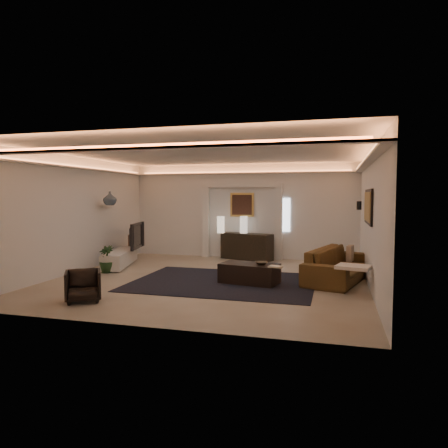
% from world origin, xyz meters
% --- Properties ---
extents(floor, '(7.00, 7.00, 0.00)m').
position_xyz_m(floor, '(0.00, 0.00, 0.00)').
color(floor, '#A79D89').
rests_on(floor, ground).
extents(ceiling, '(7.00, 7.00, 0.00)m').
position_xyz_m(ceiling, '(0.00, 0.00, 2.90)').
color(ceiling, white).
rests_on(ceiling, ground).
extents(wall_back, '(7.00, 0.00, 7.00)m').
position_xyz_m(wall_back, '(0.00, 3.50, 1.45)').
color(wall_back, white).
rests_on(wall_back, ground).
extents(wall_front, '(7.00, 0.00, 7.00)m').
position_xyz_m(wall_front, '(0.00, -3.50, 1.45)').
color(wall_front, white).
rests_on(wall_front, ground).
extents(wall_left, '(0.00, 7.00, 7.00)m').
position_xyz_m(wall_left, '(-3.50, 0.00, 1.45)').
color(wall_left, white).
rests_on(wall_left, ground).
extents(wall_right, '(0.00, 7.00, 7.00)m').
position_xyz_m(wall_right, '(3.50, 0.00, 1.45)').
color(wall_right, white).
rests_on(wall_right, ground).
extents(cove_soffit, '(7.00, 7.00, 0.04)m').
position_xyz_m(cove_soffit, '(0.00, 0.00, 2.62)').
color(cove_soffit, silver).
rests_on(cove_soffit, ceiling).
extents(daylight_slit, '(0.25, 0.03, 1.00)m').
position_xyz_m(daylight_slit, '(1.35, 3.48, 1.35)').
color(daylight_slit, white).
rests_on(daylight_slit, wall_back).
extents(area_rug, '(4.00, 3.00, 0.01)m').
position_xyz_m(area_rug, '(0.40, -0.20, 0.01)').
color(area_rug, black).
rests_on(area_rug, ground).
extents(pilaster_left, '(0.22, 0.20, 2.20)m').
position_xyz_m(pilaster_left, '(-1.15, 3.40, 1.10)').
color(pilaster_left, silver).
rests_on(pilaster_left, ground).
extents(pilaster_right, '(0.22, 0.20, 2.20)m').
position_xyz_m(pilaster_right, '(1.15, 3.40, 1.10)').
color(pilaster_right, silver).
rests_on(pilaster_right, ground).
extents(alcove_header, '(2.52, 0.20, 0.12)m').
position_xyz_m(alcove_header, '(0.00, 3.40, 2.25)').
color(alcove_header, silver).
rests_on(alcove_header, wall_back).
extents(painting_frame, '(0.74, 0.04, 0.74)m').
position_xyz_m(painting_frame, '(0.00, 3.47, 1.65)').
color(painting_frame, tan).
rests_on(painting_frame, wall_back).
extents(painting_canvas, '(0.62, 0.02, 0.62)m').
position_xyz_m(painting_canvas, '(0.00, 3.44, 1.65)').
color(painting_canvas, '#4C2D1E').
rests_on(painting_canvas, wall_back).
extents(art_panel_frame, '(0.04, 1.64, 0.74)m').
position_xyz_m(art_panel_frame, '(3.47, 0.30, 1.70)').
color(art_panel_frame, black).
rests_on(art_panel_frame, wall_right).
extents(art_panel_gold, '(0.02, 1.50, 0.62)m').
position_xyz_m(art_panel_gold, '(3.44, 0.30, 1.70)').
color(art_panel_gold, tan).
rests_on(art_panel_gold, wall_right).
extents(wall_sconce, '(0.12, 0.12, 0.22)m').
position_xyz_m(wall_sconce, '(3.38, 2.20, 1.68)').
color(wall_sconce, black).
rests_on(wall_sconce, wall_right).
extents(wall_niche, '(0.10, 0.55, 0.04)m').
position_xyz_m(wall_niche, '(-3.44, 1.40, 1.65)').
color(wall_niche, silver).
rests_on(wall_niche, wall_left).
extents(console, '(1.66, 1.00, 0.79)m').
position_xyz_m(console, '(0.23, 3.13, 0.40)').
color(console, black).
rests_on(console, ground).
extents(lamp_left, '(0.30, 0.30, 0.50)m').
position_xyz_m(lamp_left, '(-0.57, 3.06, 1.09)').
color(lamp_left, '#FFE9C8').
rests_on(lamp_left, console).
extents(lamp_right, '(0.29, 0.29, 0.51)m').
position_xyz_m(lamp_right, '(0.11, 3.22, 1.09)').
color(lamp_right, beige).
rests_on(lamp_right, console).
extents(media_ledge, '(1.05, 2.16, 0.39)m').
position_xyz_m(media_ledge, '(-2.91, 1.12, 0.22)').
color(media_ledge, silver).
rests_on(media_ledge, ground).
extents(tv, '(1.28, 0.44, 0.74)m').
position_xyz_m(tv, '(-2.79, 1.67, 0.82)').
color(tv, black).
rests_on(tv, media_ledge).
extents(figurine, '(0.16, 0.16, 0.34)m').
position_xyz_m(figurine, '(-3.15, 2.16, 0.64)').
color(figurine, '#443326').
rests_on(figurine, media_ledge).
extents(ginger_jar, '(0.47, 0.47, 0.38)m').
position_xyz_m(ginger_jar, '(-3.14, 1.04, 1.86)').
color(ginger_jar, slate).
rests_on(ginger_jar, wall_niche).
extents(plant, '(0.42, 0.42, 0.68)m').
position_xyz_m(plant, '(-2.74, 0.16, 0.34)').
color(plant, '#193216').
rests_on(plant, ground).
extents(sofa, '(2.69, 1.65, 0.73)m').
position_xyz_m(sofa, '(2.90, 0.69, 0.37)').
color(sofa, '#382117').
rests_on(sofa, ground).
extents(throw_blanket, '(0.73, 0.65, 0.07)m').
position_xyz_m(throw_blanket, '(3.15, -0.65, 0.55)').
color(throw_blanket, white).
rests_on(throw_blanket, sofa).
extents(throw_pillow, '(0.19, 0.39, 0.38)m').
position_xyz_m(throw_pillow, '(3.15, 1.29, 0.55)').
color(throw_pillow, tan).
rests_on(throw_pillow, sofa).
extents(coffee_table, '(1.35, 0.90, 0.46)m').
position_xyz_m(coffee_table, '(0.98, -0.13, 0.21)').
color(coffee_table, black).
rests_on(coffee_table, ground).
extents(bowl, '(0.34, 0.34, 0.07)m').
position_xyz_m(bowl, '(1.26, -0.22, 0.44)').
color(bowl, '#473522').
rests_on(bowl, coffee_table).
extents(magazine, '(0.31, 0.25, 0.03)m').
position_xyz_m(magazine, '(1.60, -0.47, 0.42)').
color(magazine, beige).
rests_on(magazine, coffee_table).
extents(armchair, '(0.86, 0.87, 0.58)m').
position_xyz_m(armchair, '(-1.65, -2.45, 0.29)').
color(armchair, black).
rests_on(armchair, ground).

